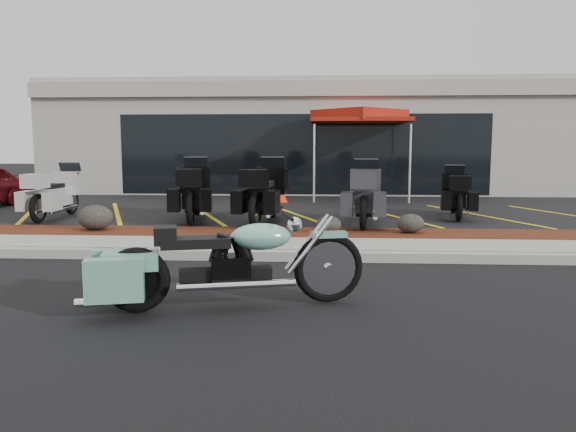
# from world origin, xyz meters

# --- Properties ---
(ground) EXTENTS (90.00, 90.00, 0.00)m
(ground) POSITION_xyz_m (0.00, 0.00, 0.00)
(ground) COLOR black
(ground) RESTS_ON ground
(curb) EXTENTS (24.00, 0.25, 0.15)m
(curb) POSITION_xyz_m (0.00, 0.90, 0.07)
(curb) COLOR gray
(curb) RESTS_ON ground
(sidewalk) EXTENTS (24.00, 1.20, 0.15)m
(sidewalk) POSITION_xyz_m (0.00, 1.60, 0.07)
(sidewalk) COLOR gray
(sidewalk) RESTS_ON ground
(mulch_bed) EXTENTS (24.00, 1.20, 0.16)m
(mulch_bed) POSITION_xyz_m (0.00, 2.80, 0.08)
(mulch_bed) COLOR #3B170D
(mulch_bed) RESTS_ON ground
(upper_lot) EXTENTS (26.00, 9.60, 0.15)m
(upper_lot) POSITION_xyz_m (0.00, 8.20, 0.07)
(upper_lot) COLOR black
(upper_lot) RESTS_ON ground
(dealership_building) EXTENTS (18.00, 8.16, 4.00)m
(dealership_building) POSITION_xyz_m (0.00, 14.47, 2.01)
(dealership_building) COLOR #9A968B
(dealership_building) RESTS_ON ground
(boulder_left) EXTENTS (0.69, 0.58, 0.49)m
(boulder_left) POSITION_xyz_m (-3.79, 2.81, 0.40)
(boulder_left) COLOR black
(boulder_left) RESTS_ON mulch_bed
(boulder_mid) EXTENTS (0.47, 0.39, 0.33)m
(boulder_mid) POSITION_xyz_m (0.76, 2.66, 0.33)
(boulder_mid) COLOR black
(boulder_mid) RESTS_ON mulch_bed
(boulder_right) EXTENTS (0.51, 0.42, 0.36)m
(boulder_right) POSITION_xyz_m (2.30, 2.80, 0.34)
(boulder_right) COLOR black
(boulder_right) RESTS_ON mulch_bed
(hero_cruiser) EXTENTS (3.13, 1.46, 1.07)m
(hero_cruiser) POSITION_xyz_m (0.71, -1.49, 0.53)
(hero_cruiser) COLOR #75B6A2
(hero_cruiser) RESTS_ON ground
(touring_white) EXTENTS (0.83, 2.15, 1.25)m
(touring_white) POSITION_xyz_m (-5.36, 5.22, 0.77)
(touring_white) COLOR beige
(touring_white) RESTS_ON upper_lot
(touring_black_front) EXTENTS (1.25, 2.50, 1.39)m
(touring_black_front) POSITION_xyz_m (-2.34, 5.27, 0.85)
(touring_black_front) COLOR black
(touring_black_front) RESTS_ON upper_lot
(touring_black_mid) EXTENTS (1.19, 2.50, 1.40)m
(touring_black_mid) POSITION_xyz_m (-0.49, 4.94, 0.85)
(touring_black_mid) COLOR black
(touring_black_mid) RESTS_ON upper_lot
(touring_grey) EXTENTS (1.12, 2.42, 1.36)m
(touring_grey) POSITION_xyz_m (1.60, 4.77, 0.83)
(touring_grey) COLOR #323338
(touring_grey) RESTS_ON upper_lot
(touring_black_rear) EXTENTS (1.07, 2.14, 1.19)m
(touring_black_rear) POSITION_xyz_m (3.81, 5.93, 0.75)
(touring_black_rear) COLOR black
(touring_black_rear) RESTS_ON upper_lot
(traffic_cone) EXTENTS (0.44, 0.44, 0.43)m
(traffic_cone) POSITION_xyz_m (-0.54, 8.39, 0.36)
(traffic_cone) COLOR #FF2908
(traffic_cone) RESTS_ON upper_lot
(popup_canopy) EXTENTS (3.20, 3.20, 2.73)m
(popup_canopy) POSITION_xyz_m (1.77, 9.81, 2.63)
(popup_canopy) COLOR silver
(popup_canopy) RESTS_ON upper_lot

